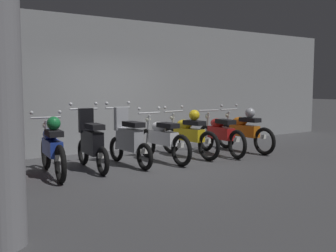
{
  "coord_description": "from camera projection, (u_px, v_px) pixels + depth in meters",
  "views": [
    {
      "loc": [
        -4.35,
        -7.02,
        1.61
      ],
      "look_at": [
        0.58,
        0.28,
        0.75
      ],
      "focal_mm": 43.82,
      "sensor_mm": 36.0,
      "label": 1
    }
  ],
  "objects": [
    {
      "name": "motorbike_slot_2",
      "position": [
        91.0,
        142.0,
        7.88
      ],
      "size": [
        0.59,
        1.68,
        1.29
      ],
      "color": "black",
      "rests_on": "ground"
    },
    {
      "name": "motorbike_slot_4",
      "position": [
        162.0,
        139.0,
        8.74
      ],
      "size": [
        0.59,
        1.95,
        1.15
      ],
      "color": "black",
      "rests_on": "ground"
    },
    {
      "name": "motorbike_slot_5",
      "position": [
        188.0,
        134.0,
        9.3
      ],
      "size": [
        0.59,
        1.95,
        1.15
      ],
      "color": "black",
      "rests_on": "ground"
    },
    {
      "name": "motorbike_slot_6",
      "position": [
        220.0,
        134.0,
        9.62
      ],
      "size": [
        0.56,
        1.95,
        1.03
      ],
      "color": "black",
      "rests_on": "ground"
    },
    {
      "name": "back_wall",
      "position": [
        103.0,
        85.0,
        10.1
      ],
      "size": [
        16.0,
        0.3,
        3.26
      ],
      "primitive_type": "cube",
      "color": "gray",
      "rests_on": "ground"
    },
    {
      "name": "motorbike_slot_3",
      "position": [
        129.0,
        140.0,
        8.31
      ],
      "size": [
        0.59,
        1.68,
        1.29
      ],
      "color": "black",
      "rests_on": "ground"
    },
    {
      "name": "motorbike_slot_7",
      "position": [
        244.0,
        130.0,
        10.09
      ],
      "size": [
        0.59,
        1.95,
        1.15
      ],
      "color": "black",
      "rests_on": "ground"
    },
    {
      "name": "ground_plane",
      "position": [
        152.0,
        165.0,
        8.37
      ],
      "size": [
        80.0,
        80.0,
        0.0
      ],
      "primitive_type": "plane",
      "color": "#424244"
    },
    {
      "name": "motorbike_slot_1",
      "position": [
        52.0,
        147.0,
        7.33
      ],
      "size": [
        0.59,
        1.95,
        1.15
      ],
      "color": "black",
      "rests_on": "ground"
    },
    {
      "name": "motorbike_slot_0",
      "position": [
        4.0,
        148.0,
        6.96
      ],
      "size": [
        0.56,
        1.68,
        1.18
      ],
      "color": "black",
      "rests_on": "ground"
    }
  ]
}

